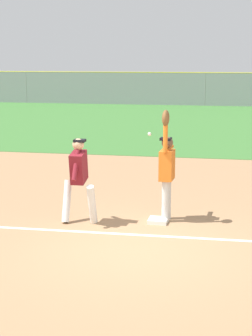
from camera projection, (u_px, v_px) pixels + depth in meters
ground_plane at (136, 248)px, 9.51m from camera, size 81.82×81.82×0.00m
outfield_grass at (196, 123)px, 27.02m from camera, size 50.04×19.07×0.01m
first_base at (158, 220)px, 10.93m from camera, size 0.39×0.39×0.08m
fielder at (167, 167)px, 10.85m from camera, size 0.29×0.90×2.28m
runner at (79, 175)px, 10.69m from camera, size 0.72×0.84×1.72m
baseball at (150, 134)px, 10.87m from camera, size 0.07×0.07×0.07m
outfield_fence at (205, 89)px, 35.97m from camera, size 50.12×0.08×2.21m
parked_car_black at (129, 92)px, 39.99m from camera, size 4.55×2.42×1.25m
parked_car_blue at (199, 93)px, 39.03m from camera, size 4.50×2.31×1.25m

